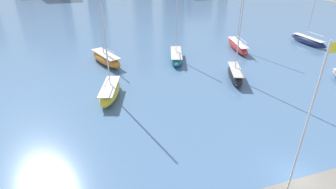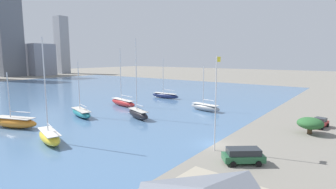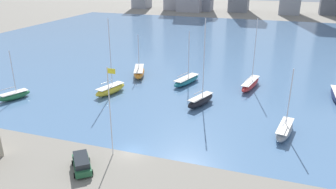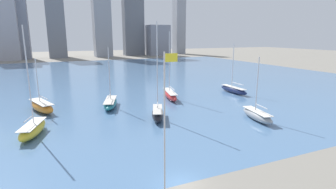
{
  "view_description": "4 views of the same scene",
  "coord_description": "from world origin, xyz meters",
  "views": [
    {
      "loc": [
        -16.19,
        -12.85,
        17.44
      ],
      "look_at": [
        -7.6,
        14.35,
        2.45
      ],
      "focal_mm": 28.0,
      "sensor_mm": 36.0,
      "label": 1
    },
    {
      "loc": [
        -34.3,
        -16.73,
        12.85
      ],
      "look_at": [
        4.97,
        12.16,
        5.89
      ],
      "focal_mm": 28.0,
      "sensor_mm": 36.0,
      "label": 2
    },
    {
      "loc": [
        18.3,
        -37.49,
        25.13
      ],
      "look_at": [
        2.11,
        10.56,
        5.45
      ],
      "focal_mm": 35.0,
      "sensor_mm": 36.0,
      "label": 3
    },
    {
      "loc": [
        -10.55,
        -20.71,
        14.3
      ],
      "look_at": [
        4.4,
        13.34,
        5.96
      ],
      "focal_mm": 28.0,
      "sensor_mm": 36.0,
      "label": 4
    }
  ],
  "objects": [
    {
      "name": "harbor_water",
      "position": [
        0.0,
        70.0,
        0.0
      ],
      "size": [
        180.0,
        140.0,
        0.0
      ],
      "color": "#4C7099",
      "rests_on": "ground_plane"
    },
    {
      "name": "sailboat_black",
      "position": [
        5.51,
        20.39,
        1.09
      ],
      "size": [
        4.75,
        8.22,
        16.73
      ],
      "rotation": [
        0.0,
        0.0,
        -0.37
      ],
      "color": "black",
      "rests_on": "harbor_water"
    },
    {
      "name": "sailboat_red",
      "position": [
        13.77,
        33.53,
        1.0
      ],
      "size": [
        4.16,
        10.88,
        15.27
      ],
      "rotation": [
        0.0,
        0.0,
        -0.2
      ],
      "color": "#B72828",
      "rests_on": "harbor_water"
    },
    {
      "name": "sailboat_orange",
      "position": [
        -13.33,
        33.82,
        1.03
      ],
      "size": [
        5.84,
        10.12,
        10.17
      ],
      "rotation": [
        0.0,
        0.0,
        0.36
      ],
      "color": "orange",
      "rests_on": "harbor_water"
    },
    {
      "name": "sailboat_gray",
      "position": [
        21.06,
        12.88,
        0.91
      ],
      "size": [
        3.6,
        8.75,
        10.89
      ],
      "rotation": [
        0.0,
        0.0,
        -0.18
      ],
      "color": "gray",
      "rests_on": "harbor_water"
    },
    {
      "name": "flag_pole",
      "position": [
        -2.26,
        -1.22,
        7.04
      ],
      "size": [
        1.24,
        0.14,
        13.08
      ],
      "color": "silver",
      "rests_on": "ground_plane"
    },
    {
      "name": "sailboat_navy",
      "position": [
        31.1,
        32.54,
        0.9
      ],
      "size": [
        1.91,
        10.1,
        12.4
      ],
      "rotation": [
        0.0,
        0.0,
        0.01
      ],
      "color": "#19234C",
      "rests_on": "harbor_water"
    },
    {
      "name": "sailboat_yellow",
      "position": [
        -14.13,
        20.4,
        1.02
      ],
      "size": [
        4.62,
        8.61,
        15.78
      ],
      "rotation": [
        0.0,
        0.0,
        -0.29
      ],
      "color": "yellow",
      "rests_on": "harbor_water"
    },
    {
      "name": "sailboat_teal",
      "position": [
        -0.49,
        31.68,
        0.87
      ],
      "size": [
        5.2,
        9.86,
        12.12
      ],
      "rotation": [
        0.0,
        0.0,
        -0.31
      ],
      "color": "#1E757F",
      "rests_on": "harbor_water"
    },
    {
      "name": "distant_city_skyline",
      "position": [
        -1.18,
        169.81,
        22.72
      ],
      "size": [
        164.83,
        23.62,
        60.36
      ],
      "color": "#8E939E",
      "rests_on": "ground_plane"
    },
    {
      "name": "ground_plane",
      "position": [
        0.0,
        0.0,
        0.0
      ],
      "size": [
        500.0,
        500.0,
        0.0
      ],
      "primitive_type": "plane",
      "color": "gray"
    }
  ]
}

